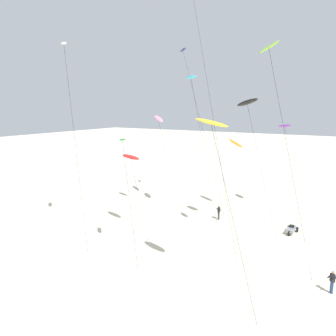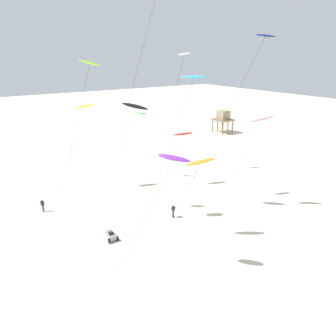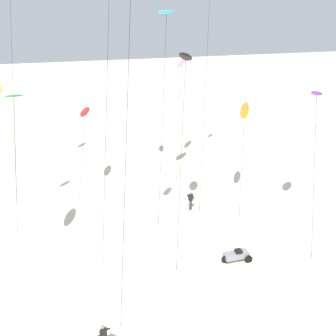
# 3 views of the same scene
# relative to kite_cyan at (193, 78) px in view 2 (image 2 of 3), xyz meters

# --- Properties ---
(ground_plane) EXTENTS (260.00, 260.00, 0.00)m
(ground_plane) POSITION_rel_kite_cyan_xyz_m (-4.02, -13.30, -15.80)
(ground_plane) COLOR beige
(kite_cyan) EXTENTS (3.78, 6.01, 16.12)m
(kite_cyan) POSITION_rel_kite_cyan_xyz_m (0.00, 0.00, 0.00)
(kite_cyan) COLOR #33BFE0
(kite_cyan) RESTS_ON ground
(kite_orange) EXTENTS (2.41, 3.84, 8.92)m
(kite_orange) POSITION_rel_kite_cyan_xyz_m (5.60, -3.36, -7.47)
(kite_orange) COLOR orange
(kite_orange) RESTS_ON ground
(kite_black) EXTENTS (3.26, 5.58, 13.72)m
(kite_black) POSITION_rel_kite_cyan_xyz_m (-1.17, -6.70, -2.69)
(kite_black) COLOR black
(kite_black) RESTS_ON ground
(kite_white) EXTENTS (2.78, 4.60, 18.63)m
(kite_white) POSITION_rel_kite_cyan_xyz_m (-11.23, 7.02, 2.10)
(kite_white) COLOR white
(kite_white) RESTS_ON ground
(kite_green) EXTENTS (1.95, 3.01, 10.36)m
(kite_green) POSITION_rel_kite_cyan_xyz_m (-12.00, 0.06, -5.87)
(kite_green) COLOR green
(kite_green) RESTS_ON ground
(kite_red) EXTENTS (2.49, 4.63, 7.99)m
(kite_red) POSITION_rel_kite_cyan_xyz_m (-6.41, 3.56, -8.11)
(kite_red) COLOR red
(kite_red) RESTS_ON ground
(kite_navy) EXTENTS (5.03, 8.83, 20.12)m
(kite_navy) POSITION_rel_kite_cyan_xyz_m (5.62, 3.88, 3.43)
(kite_navy) COLOR navy
(kite_navy) RESTS_ON ground
(kite_purple) EXTENTS (3.55, 5.55, 10.85)m
(kite_purple) POSITION_rel_kite_cyan_xyz_m (8.31, -8.41, -5.37)
(kite_purple) COLOR purple
(kite_purple) RESTS_ON ground
(kite_pink) EXTENTS (3.24, 5.28, 11.81)m
(kite_pink) POSITION_rel_kite_cyan_xyz_m (4.19, 6.88, -4.67)
(kite_pink) COLOR pink
(kite_pink) RESTS_ON ground
(kite_yellow) EXTENTS (3.05, 5.69, 12.12)m
(kite_yellow) POSITION_rel_kite_cyan_xyz_m (-12.95, -8.07, -4.12)
(kite_yellow) COLOR yellow
(kite_yellow) RESTS_ON ground
(kite_lime) EXTENTS (3.46, 5.91, 17.89)m
(kite_lime) POSITION_rel_kite_cyan_xyz_m (-5.49, -9.64, 1.30)
(kite_lime) COLOR #8CD833
(kite_lime) RESTS_ON ground
(kite_flyer_nearest) EXTENTS (0.73, 0.73, 1.67)m
(kite_flyer_nearest) POSITION_rel_kite_cyan_xyz_m (-9.14, -15.73, -14.91)
(kite_flyer_nearest) COLOR navy
(kite_flyer_nearest) RESTS_ON ground
(kite_flyer_middle) EXTENTS (0.54, 0.51, 1.67)m
(kite_flyer_middle) POSITION_rel_kite_cyan_xyz_m (0.98, -3.25, -14.91)
(kite_flyer_middle) COLOR #33333D
(kite_flyer_middle) RESTS_ON ground
(stilt_house) EXTENTS (4.52, 4.11, 5.52)m
(stilt_house) POSITION_rel_kite_cyan_xyz_m (-26.60, 30.99, -11.84)
(stilt_house) COLOR #846647
(stilt_house) RESTS_ON ground
(beach_buggy) EXTENTS (2.08, 1.06, 0.82)m
(beach_buggy) POSITION_rel_kite_cyan_xyz_m (0.95, -11.22, -15.37)
(beach_buggy) COLOR gray
(beach_buggy) RESTS_ON ground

